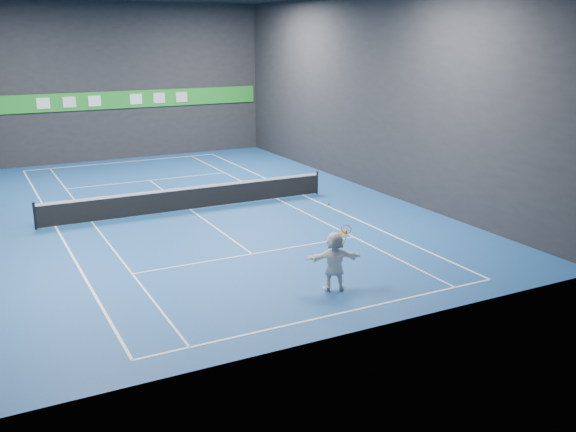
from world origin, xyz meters
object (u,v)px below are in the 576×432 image
tennis_ball (328,204)px  tennis_racket (346,231)px  tennis_net (190,198)px  player (334,261)px

tennis_ball → tennis_racket: 1.01m
tennis_net → tennis_racket: tennis_racket is taller
player → tennis_racket: bearing=-154.9°
tennis_net → tennis_racket: bearing=-83.2°
tennis_ball → tennis_racket: bearing=-13.4°
player → tennis_ball: (-0.13, 0.17, 1.70)m
player → tennis_ball: size_ratio=23.83×
player → tennis_racket: 0.93m
player → tennis_racket: tennis_racket is taller
player → tennis_ball: tennis_ball is taller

